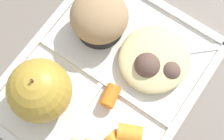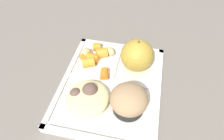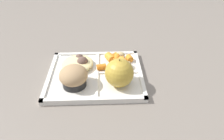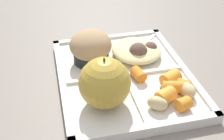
{
  "view_description": "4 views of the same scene",
  "coord_description": "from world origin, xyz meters",
  "px_view_note": "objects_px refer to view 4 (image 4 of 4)",
  "views": [
    {
      "loc": [
        -0.12,
        -0.09,
        0.5
      ],
      "look_at": [
        0.0,
        -0.01,
        0.07
      ],
      "focal_mm": 55.57,
      "sensor_mm": 36.0,
      "label": 1
    },
    {
      "loc": [
        0.31,
        0.07,
        0.42
      ],
      "look_at": [
        -0.01,
        0.0,
        0.06
      ],
      "focal_mm": 32.3,
      "sensor_mm": 36.0,
      "label": 2
    },
    {
      "loc": [
        -0.04,
        0.53,
        0.43
      ],
      "look_at": [
        -0.05,
        0.04,
        0.06
      ],
      "focal_mm": 32.78,
      "sensor_mm": 36.0,
      "label": 3
    },
    {
      "loc": [
        -0.45,
        0.13,
        0.35
      ],
      "look_at": [
        -0.02,
        0.03,
        0.04
      ],
      "focal_mm": 47.83,
      "sensor_mm": 36.0,
      "label": 4
    }
  ],
  "objects_px": {
    "plastic_fork": "(140,47)",
    "bran_muffin": "(91,48)",
    "green_apple": "(105,83)",
    "lunch_tray": "(124,77)"
  },
  "relations": [
    {
      "from": "plastic_fork",
      "to": "bran_muffin",
      "type": "bearing_deg",
      "value": 103.89
    },
    {
      "from": "green_apple",
      "to": "plastic_fork",
      "type": "relative_size",
      "value": 0.72
    },
    {
      "from": "lunch_tray",
      "to": "bran_muffin",
      "type": "bearing_deg",
      "value": 41.23
    },
    {
      "from": "green_apple",
      "to": "plastic_fork",
      "type": "bearing_deg",
      "value": -34.84
    },
    {
      "from": "green_apple",
      "to": "bran_muffin",
      "type": "height_order",
      "value": "green_apple"
    },
    {
      "from": "bran_muffin",
      "to": "plastic_fork",
      "type": "bearing_deg",
      "value": -76.11
    },
    {
      "from": "lunch_tray",
      "to": "plastic_fork",
      "type": "distance_m",
      "value": 0.11
    },
    {
      "from": "bran_muffin",
      "to": "plastic_fork",
      "type": "height_order",
      "value": "bran_muffin"
    },
    {
      "from": "lunch_tray",
      "to": "bran_muffin",
      "type": "relative_size",
      "value": 3.61
    },
    {
      "from": "plastic_fork",
      "to": "green_apple",
      "type": "bearing_deg",
      "value": 145.16
    }
  ]
}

